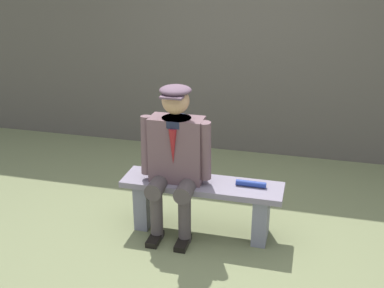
% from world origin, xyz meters
% --- Properties ---
extents(ground_plane, '(30.00, 30.00, 0.00)m').
position_xyz_m(ground_plane, '(0.00, 0.00, 0.00)').
color(ground_plane, '#6B724C').
extents(bench, '(1.41, 0.37, 0.48)m').
position_xyz_m(bench, '(0.00, 0.00, 0.32)').
color(bench, slate).
rests_on(bench, ground).
extents(seated_man, '(0.63, 0.53, 1.34)m').
position_xyz_m(seated_man, '(0.22, 0.05, 0.75)').
color(seated_man, '#62484E').
rests_on(seated_man, ground).
extents(rolled_magazine, '(0.26, 0.05, 0.05)m').
position_xyz_m(rolled_magazine, '(-0.42, -0.02, 0.51)').
color(rolled_magazine, navy).
rests_on(rolled_magazine, bench).
extents(stadium_wall, '(12.00, 0.24, 2.59)m').
position_xyz_m(stadium_wall, '(0.00, -2.07, 1.29)').
color(stadium_wall, '#4E4842').
rests_on(stadium_wall, ground).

